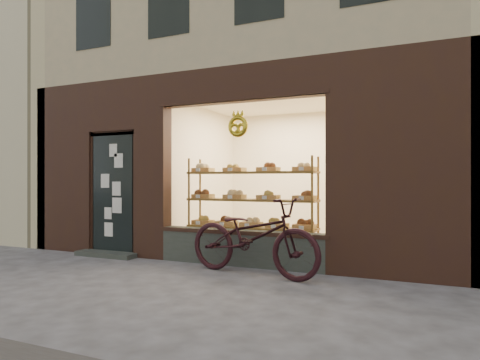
% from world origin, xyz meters
% --- Properties ---
extents(ground, '(90.00, 90.00, 0.00)m').
position_xyz_m(ground, '(0.00, 0.00, 0.00)').
color(ground, '#3D3D3E').
extents(display_shelf, '(2.20, 0.45, 1.70)m').
position_xyz_m(display_shelf, '(0.45, 2.55, 0.85)').
color(display_shelf, brown).
rests_on(display_shelf, ground).
extents(bicycle, '(2.16, 1.08, 1.09)m').
position_xyz_m(bicycle, '(0.87, 1.57, 0.54)').
color(bicycle, black).
rests_on(bicycle, ground).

